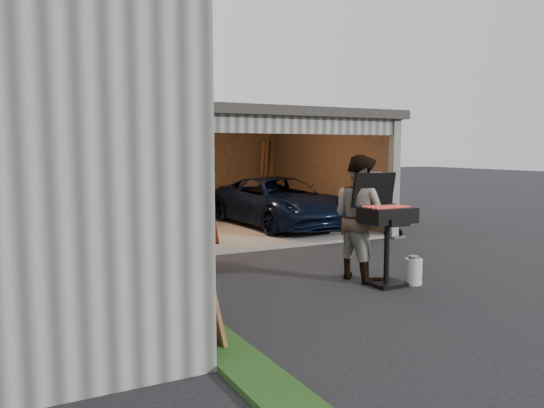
{
  "coord_description": "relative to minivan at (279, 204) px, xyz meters",
  "views": [
    {
      "loc": [
        -4.23,
        -5.87,
        2.04
      ],
      "look_at": [
        -0.27,
        1.65,
        1.15
      ],
      "focal_mm": 35.0,
      "sensor_mm": 36.0,
      "label": 1
    }
  ],
  "objects": [
    {
      "name": "groundcover_strip",
      "position": [
        -4.48,
        -7.0,
        -0.6
      ],
      "size": [
        0.5,
        8.0,
        0.06
      ],
      "primitive_type": "cube",
      "color": "#193814",
      "rests_on": "ground"
    },
    {
      "name": "plywood_panel",
      "position": [
        -4.57,
        -6.69,
        -0.14
      ],
      "size": [
        0.24,
        0.88,
        0.97
      ],
      "primitive_type": "cube",
      "rotation": [
        0.0,
        -0.21,
        0.0
      ],
      "color": "brown",
      "rests_on": "ground"
    },
    {
      "name": "garage",
      "position": [
        -1.47,
        0.79,
        1.24
      ],
      "size": [
        6.8,
        6.3,
        2.9
      ],
      "color": "#605E59",
      "rests_on": "ground"
    },
    {
      "name": "minivan",
      "position": [
        0.0,
        0.0,
        0.0
      ],
      "size": [
        2.18,
        4.55,
        1.25
      ],
      "primitive_type": "imported",
      "rotation": [
        0.0,
        0.0,
        0.02
      ],
      "color": "black",
      "rests_on": "ground"
    },
    {
      "name": "man",
      "position": [
        -1.43,
        -5.26,
        0.35
      ],
      "size": [
        0.87,
        1.05,
        1.94
      ],
      "primitive_type": "imported",
      "rotation": [
        0.0,
        0.0,
        1.72
      ],
      "color": "#441E1A",
      "rests_on": "ground"
    },
    {
      "name": "ground",
      "position": [
        -2.23,
        -6.0,
        -0.63
      ],
      "size": [
        80.0,
        80.0,
        0.0
      ],
      "primitive_type": "plane",
      "color": "black",
      "rests_on": "ground"
    },
    {
      "name": "propane_tank",
      "position": [
        -0.92,
        -5.94,
        -0.43
      ],
      "size": [
        0.3,
        0.3,
        0.39
      ],
      "primitive_type": "cylinder",
      "rotation": [
        0.0,
        0.0,
        -0.15
      ],
      "color": "#B8B8B3",
      "rests_on": "ground"
    },
    {
      "name": "bbq_grill",
      "position": [
        -1.33,
        -5.76,
        0.38
      ],
      "size": [
        0.75,
        0.66,
        1.68
      ],
      "color": "black",
      "rests_on": "ground"
    },
    {
      "name": "woman",
      "position": [
        -3.45,
        -3.8,
        0.32
      ],
      "size": [
        0.6,
        0.78,
        1.89
      ],
      "primitive_type": "imported",
      "rotation": [
        0.0,
        0.0,
        -1.81
      ],
      "color": "#9AA6C2",
      "rests_on": "ground"
    },
    {
      "name": "hand_truck",
      "position": [
        1.67,
        -2.53,
        -0.42
      ],
      "size": [
        0.45,
        0.34,
        1.07
      ],
      "rotation": [
        0.0,
        0.0,
        0.06
      ],
      "color": "slate",
      "rests_on": "ground"
    }
  ]
}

